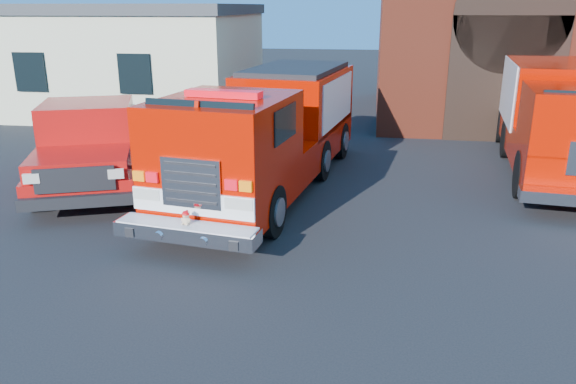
# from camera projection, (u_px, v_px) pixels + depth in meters

# --- Properties ---
(ground) EXTENTS (100.00, 100.00, 0.00)m
(ground) POSITION_uv_depth(u_px,v_px,m) (297.00, 236.00, 10.96)
(ground) COLOR black
(ground) RESTS_ON ground
(parking_stripe_far) EXTENTS (0.12, 3.00, 0.01)m
(parking_stripe_far) POSITION_uv_depth(u_px,v_px,m) (546.00, 158.00, 16.60)
(parking_stripe_far) COLOR yellow
(parking_stripe_far) RESTS_ON ground
(side_building) EXTENTS (10.20, 8.20, 4.35)m
(side_building) POSITION_uv_depth(u_px,v_px,m) (128.00, 57.00, 23.74)
(side_building) COLOR beige
(side_building) RESTS_ON ground
(fire_engine) EXTENTS (3.79, 9.20, 2.75)m
(fire_engine) POSITION_uv_depth(u_px,v_px,m) (270.00, 130.00, 13.52)
(fire_engine) COLOR black
(fire_engine) RESTS_ON ground
(pickup_truck) EXTENTS (4.35, 6.72, 2.07)m
(pickup_truck) POSITION_uv_depth(u_px,v_px,m) (92.00, 144.00, 14.11)
(pickup_truck) COLOR black
(pickup_truck) RESTS_ON ground
(secondary_truck) EXTENTS (3.66, 8.85, 2.79)m
(secondary_truck) POSITION_uv_depth(u_px,v_px,m) (560.00, 114.00, 15.06)
(secondary_truck) COLOR black
(secondary_truck) RESTS_ON ground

